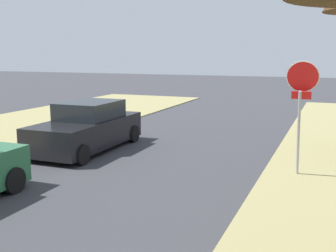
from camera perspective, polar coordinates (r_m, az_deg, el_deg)
The scene contains 2 objects.
stop_sign_far at distance 10.79m, azimuth 18.08°, elevation 4.35°, with size 0.81×0.75×2.90m.
parked_sedan_black at distance 13.62m, azimuth -11.14°, elevation -0.26°, with size 1.99×4.42×1.57m.
Camera 1 is at (5.21, 2.46, 3.12)m, focal length 43.81 mm.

